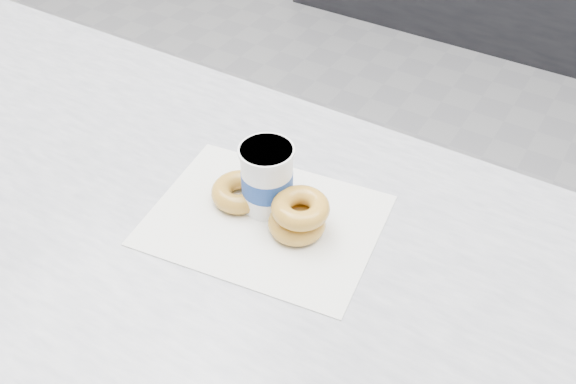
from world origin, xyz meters
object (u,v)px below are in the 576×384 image
object	(u,v)px
counter	(201,380)
donut_single	(240,192)
donut_stack	(299,216)
coffee_cup	(267,178)

from	to	relation	value
counter	donut_single	bearing A→B (deg)	54.64
donut_stack	coffee_cup	bearing A→B (deg)	161.68
coffee_cup	counter	bearing A→B (deg)	-112.73
counter	donut_stack	world-z (taller)	donut_stack
coffee_cup	donut_stack	bearing A→B (deg)	5.62
counter	coffee_cup	size ratio (longest dim) A/B	27.47
counter	donut_single	world-z (taller)	donut_single
counter	donut_single	distance (m)	0.48
counter	coffee_cup	bearing A→B (deg)	43.33
counter	coffee_cup	distance (m)	0.53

